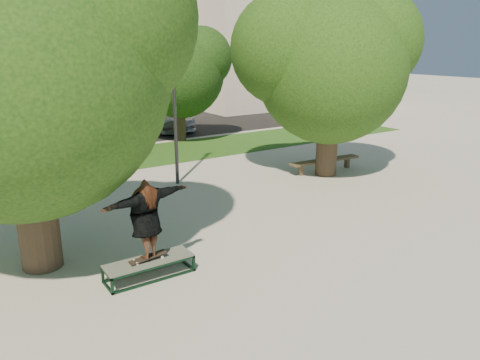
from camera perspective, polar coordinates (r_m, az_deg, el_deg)
ground at (r=11.58m, az=-0.90°, el=-7.07°), size 120.00×120.00×0.00m
grass_strip at (r=20.16m, az=-13.35°, el=2.67°), size 30.00×4.00×0.02m
asphalt_strip at (r=26.00m, az=-20.58°, el=5.04°), size 40.00×8.00×0.01m
tree_left at (r=10.14m, az=-26.24°, el=13.73°), size 6.96×5.95×7.12m
tree_right at (r=16.78m, az=10.67°, el=14.29°), size 6.24×5.33×6.51m
bg_tree_mid at (r=21.54m, az=-21.91°, el=13.59°), size 5.76×4.92×6.24m
bg_tree_right at (r=22.93m, az=-7.61°, el=13.35°), size 5.04×4.31×5.43m
lamppost at (r=15.56m, az=-8.04°, el=10.79°), size 0.25×0.15×6.11m
side_building at (r=39.02m, az=3.79°, el=15.32°), size 15.00×10.00×8.00m
grind_box at (r=9.86m, az=-10.99°, el=-10.53°), size 1.80×0.60×0.38m
skater_rig at (r=9.43m, az=-11.41°, el=-4.67°), size 2.08×1.02×1.71m
bench at (r=17.72m, az=10.31°, el=2.26°), size 3.02×0.61×0.46m
car_dark at (r=22.95m, az=-26.16°, el=4.77°), size 1.45×4.15×1.37m
car_grey at (r=23.96m, az=-19.22°, el=6.17°), size 2.57×5.56×1.55m
car_silver_b at (r=26.80m, az=-9.49°, el=7.78°), size 2.22×5.23×1.51m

